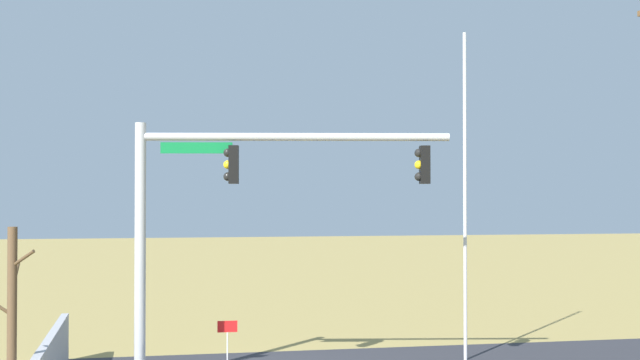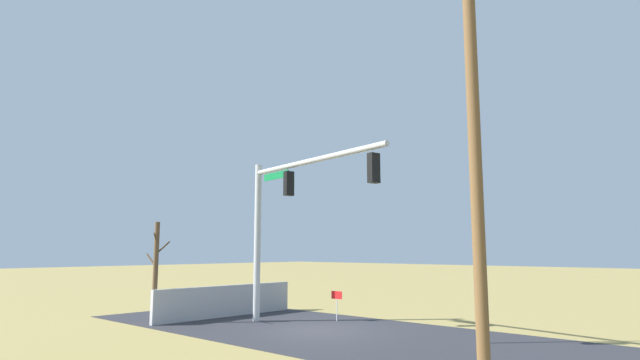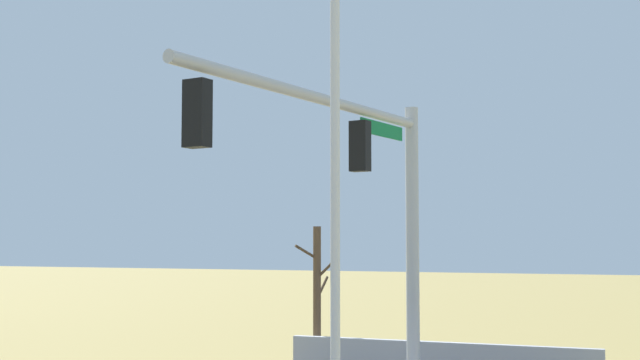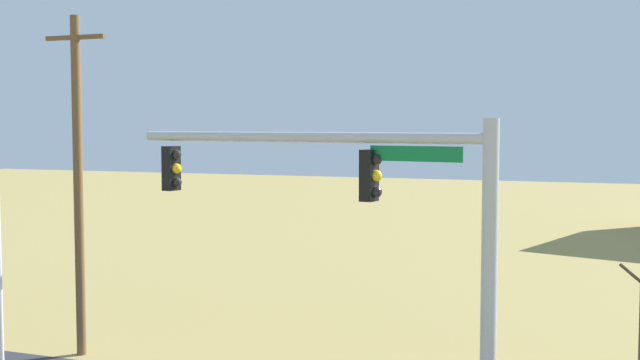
# 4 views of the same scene
# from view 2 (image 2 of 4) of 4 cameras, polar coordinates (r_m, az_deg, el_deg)

# --- Properties ---
(ground_plane) EXTENTS (160.00, 160.00, 0.00)m
(ground_plane) POSITION_cam_2_polar(r_m,az_deg,el_deg) (19.54, -0.17, -16.44)
(ground_plane) COLOR #9E894C
(road_surface) EXTENTS (28.00, 8.00, 0.01)m
(road_surface) POSITION_cam_2_polar(r_m,az_deg,el_deg) (17.12, 10.23, -17.53)
(road_surface) COLOR #2D2D33
(road_surface) RESTS_ON ground_plane
(sidewalk_corner) EXTENTS (6.00, 6.00, 0.01)m
(sidewalk_corner) POSITION_cam_2_polar(r_m,az_deg,el_deg) (22.75, -8.86, -15.12)
(sidewalk_corner) COLOR #B7B5AD
(sidewalk_corner) RESTS_ON ground_plane
(retaining_fence) EXTENTS (0.20, 7.30, 1.37)m
(retaining_fence) POSITION_cam_2_polar(r_m,az_deg,el_deg) (23.58, -10.39, -13.17)
(retaining_fence) COLOR #A8A8AD
(retaining_fence) RESTS_ON ground_plane
(signal_mast) EXTENTS (7.79, 1.60, 6.56)m
(signal_mast) POSITION_cam_2_polar(r_m,az_deg,el_deg) (20.05, -3.81, -2.90)
(signal_mast) COLOR #B2B5BA
(signal_mast) RESTS_ON ground_plane
(flagpole) EXTENTS (0.10, 0.10, 9.46)m
(flagpole) POSITION_cam_2_polar(r_m,az_deg,el_deg) (17.51, 17.31, -1.56)
(flagpole) COLOR silver
(flagpole) RESTS_ON ground_plane
(utility_pole) EXTENTS (1.90, 0.26, 9.44)m
(utility_pole) POSITION_cam_2_polar(r_m,az_deg,el_deg) (10.92, 16.95, 2.89)
(utility_pole) COLOR brown
(utility_pole) RESTS_ON ground_plane
(bare_tree) EXTENTS (1.27, 1.02, 4.07)m
(bare_tree) POSITION_cam_2_polar(r_m,az_deg,el_deg) (22.11, -17.91, -9.61)
(bare_tree) COLOR brown
(bare_tree) RESTS_ON ground_plane
(open_sign) EXTENTS (0.56, 0.04, 1.22)m
(open_sign) POSITION_cam_2_polar(r_m,az_deg,el_deg) (21.83, 1.88, -13.13)
(open_sign) COLOR silver
(open_sign) RESTS_ON ground_plane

